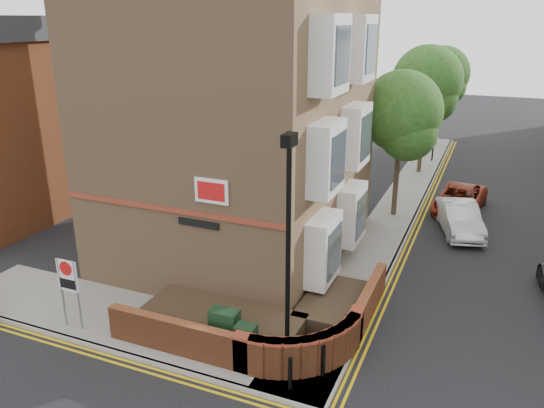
{
  "coord_description": "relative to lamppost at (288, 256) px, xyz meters",
  "views": [
    {
      "loc": [
        5.88,
        -9.91,
        8.9
      ],
      "look_at": [
        -0.02,
        4.0,
        3.59
      ],
      "focal_mm": 35.0,
      "sensor_mm": 36.0,
      "label": 1
    }
  ],
  "objects": [
    {
      "name": "zone_sign",
      "position": [
        -6.6,
        -0.7,
        -1.7
      ],
      "size": [
        0.72,
        0.07,
        2.2
      ],
      "color": "slate",
      "rests_on": "pavement_corner"
    },
    {
      "name": "yellow_lines_side",
      "position": [
        -5.1,
        -1.45,
        -3.34
      ],
      "size": [
        13.0,
        0.28,
        0.01
      ],
      "primitive_type": "cube",
      "color": "gold",
      "rests_on": "ground"
    },
    {
      "name": "pavement_corner",
      "position": [
        -5.1,
        0.3,
        -3.28
      ],
      "size": [
        13.0,
        3.0,
        0.12
      ],
      "primitive_type": "cube",
      "color": "gray",
      "rests_on": "ground"
    },
    {
      "name": "tree_mid",
      "position": [
        0.4,
        20.85,
        1.85
      ],
      "size": [
        4.03,
        4.03,
        7.42
      ],
      "color": "#382B1E",
      "rests_on": "pavement_main"
    },
    {
      "name": "bollard_near",
      "position": [
        0.4,
        -0.8,
        -2.77
      ],
      "size": [
        0.11,
        0.11,
        0.9
      ],
      "primitive_type": "cylinder",
      "color": "black",
      "rests_on": "pavement_corner"
    },
    {
      "name": "yellow_lines_main",
      "position": [
        1.65,
        14.8,
        -3.34
      ],
      "size": [
        0.28,
        32.0,
        0.01
      ],
      "primitive_type": "cube",
      "color": "gold",
      "rests_on": "ground"
    },
    {
      "name": "silver_car_near",
      "position": [
        3.4,
        11.91,
        -2.67
      ],
      "size": [
        2.51,
        4.31,
        1.34
      ],
      "primitive_type": "imported",
      "rotation": [
        0.0,
        0.0,
        0.29
      ],
      "color": "#B7BCC0",
      "rests_on": "ground"
    },
    {
      "name": "red_car_main",
      "position": [
        3.19,
        14.8,
        -2.73
      ],
      "size": [
        2.5,
        4.63,
        1.23
      ],
      "primitive_type": "imported",
      "rotation": [
        0.0,
        0.0,
        -0.11
      ],
      "color": "maroon",
      "rests_on": "ground"
    },
    {
      "name": "bollard_far",
      "position": [
        1.0,
        -0.0,
        -2.77
      ],
      "size": [
        0.11,
        0.11,
        0.9
      ],
      "primitive_type": "cylinder",
      "color": "black",
      "rests_on": "pavement_corner"
    },
    {
      "name": "traffic_light_assembly",
      "position": [
        0.8,
        23.8,
        -0.56
      ],
      "size": [
        0.2,
        0.16,
        4.2
      ],
      "color": "black",
      "rests_on": "pavement_main"
    },
    {
      "name": "pavement_main",
      "position": [
        0.4,
        14.8,
        -3.28
      ],
      "size": [
        2.0,
        32.0,
        0.12
      ],
      "primitive_type": "cube",
      "color": "gray",
      "rests_on": "ground"
    },
    {
      "name": "kerb_main_near",
      "position": [
        1.4,
        14.8,
        -3.28
      ],
      "size": [
        0.15,
        32.0,
        0.12
      ],
      "primitive_type": "cube",
      "color": "gray",
      "rests_on": "ground"
    },
    {
      "name": "tree_far",
      "position": [
        0.4,
        28.85,
        1.57
      ],
      "size": [
        3.81,
        3.81,
        7.0
      ],
      "color": "#382B1E",
      "rests_on": "pavement_main"
    },
    {
      "name": "lamppost",
      "position": [
        0.0,
        0.0,
        0.0
      ],
      "size": [
        0.25,
        0.5,
        6.3
      ],
      "color": "black",
      "rests_on": "pavement_corner"
    },
    {
      "name": "utility_cabinet_large",
      "position": [
        -1.9,
        0.1,
        -2.62
      ],
      "size": [
        0.8,
        0.45,
        1.2
      ],
      "primitive_type": "cube",
      "color": "black",
      "rests_on": "pavement_corner"
    },
    {
      "name": "tree_near",
      "position": [
        0.4,
        12.85,
        1.36
      ],
      "size": [
        3.64,
        3.65,
        6.7
      ],
      "color": "#382B1E",
      "rests_on": "pavement_main"
    },
    {
      "name": "side_building",
      "position": [
        -16.6,
        6.8,
        1.2
      ],
      "size": [
        6.4,
        10.4,
        9.0
      ],
      "color": "brown",
      "rests_on": "ground"
    },
    {
      "name": "ground",
      "position": [
        -1.6,
        -1.2,
        -3.34
      ],
      "size": [
        120.0,
        120.0,
        0.0
      ],
      "primitive_type": "plane",
      "color": "black",
      "rests_on": "ground"
    },
    {
      "name": "kerb_side",
      "position": [
        -5.1,
        -1.2,
        -3.28
      ],
      "size": [
        13.0,
        0.15,
        0.12
      ],
      "primitive_type": "cube",
      "color": "gray",
      "rests_on": "ground"
    },
    {
      "name": "corner_building",
      "position": [
        -4.44,
        6.8,
        2.88
      ],
      "size": [
        8.95,
        10.4,
        13.6
      ],
      "color": "#94704E",
      "rests_on": "ground"
    },
    {
      "name": "garden_wall",
      "position": [
        -1.6,
        1.3,
        -3.34
      ],
      "size": [
        6.8,
        6.0,
        1.2
      ],
      "primitive_type": null,
      "color": "brown",
      "rests_on": "ground"
    },
    {
      "name": "utility_cabinet_small",
      "position": [
        -1.1,
        -0.2,
        -2.67
      ],
      "size": [
        0.55,
        0.4,
        1.1
      ],
      "primitive_type": "cube",
      "color": "black",
      "rests_on": "pavement_corner"
    }
  ]
}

